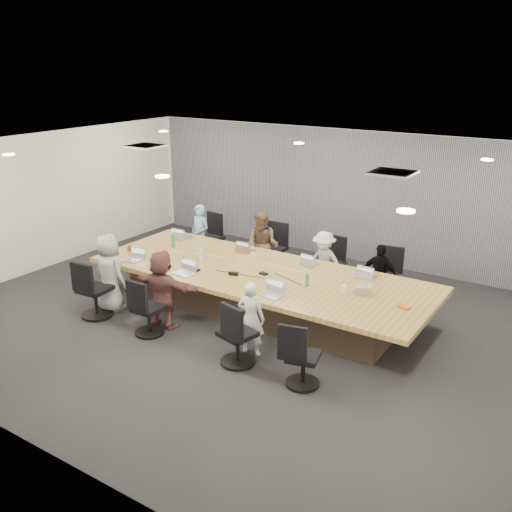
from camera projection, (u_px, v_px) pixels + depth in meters
The scene contains 40 objects.
floor at pixel (243, 321), 9.61m from camera, with size 10.00×8.00×0.00m, color #252527.
ceiling at pixel (242, 155), 8.69m from camera, with size 10.00×8.00×0.00m, color white.
wall_back at pixel (347, 195), 12.32m from camera, with size 10.00×2.80×0.00m, color silver.
wall_front at pixel (28, 340), 5.99m from camera, with size 10.00×2.80×0.00m, color silver.
wall_left at pixel (42, 202), 11.73m from camera, with size 8.00×2.80×0.00m, color silver.
curtain at pixel (345, 196), 12.26m from camera, with size 9.80×0.04×2.80m, color gray.
conference_table at pixel (259, 290), 9.88m from camera, with size 6.00×2.20×0.74m.
chair_0 at pixel (210, 242), 12.44m from camera, with size 0.56×0.56×0.82m, color black, non-canonical shape.
chair_1 at pixel (272, 253), 11.62m from camera, with size 0.59×0.59×0.88m, color black, non-canonical shape.
chair_2 at pixel (331, 268), 10.95m from camera, with size 0.51×0.51×0.76m, color black, non-canonical shape.
chair_3 at pixel (385, 280), 10.39m from camera, with size 0.49×0.49×0.73m, color black, non-canonical shape.
chair_4 at pixel (95, 294), 9.67m from camera, with size 0.57×0.57×0.84m, color black, non-canonical shape.
chair_5 at pixel (149, 313), 9.06m from camera, with size 0.50×0.50×0.74m, color black, non-canonical shape.
chair_6 at pixel (238, 339), 8.16m from camera, with size 0.54×0.54×0.80m, color black, non-canonical shape.
chair_7 at pixel (303, 361), 7.62m from camera, with size 0.49×0.49×0.72m, color black, non-canonical shape.
person_0 at pixel (200, 235), 12.08m from camera, with size 0.47×0.31×1.30m, color #88B5D3.
laptop_0 at pixel (183, 237), 11.61m from camera, with size 0.33×0.23×0.02m, color #B2B2B7.
person_1 at pixel (263, 246), 11.26m from camera, with size 0.67×0.52×1.38m, color brown.
laptop_1 at pixel (247, 251), 10.80m from camera, with size 0.29×0.20×0.02m, color #8C6647.
person_2 at pixel (323, 263), 10.60m from camera, with size 0.78×0.45×1.20m, color #B7C8B9.
laptop_2 at pixel (310, 264), 10.11m from camera, with size 0.28×0.19×0.02m, color #B2B2B7.
person_3 at pixel (379, 275), 10.04m from camera, with size 0.68×0.28×1.15m, color black.
laptop_3 at pixel (367, 276), 9.55m from camera, with size 0.31×0.21×0.02m, color #B2B2B7.
person_4 at pixel (109, 273), 9.86m from camera, with size 0.67×0.44×1.38m, color #A5A5A5.
laptop_4 at pixel (132, 260), 10.27m from camera, with size 0.31×0.21×0.02m, color #B2B2B7.
person_5 at pixel (162, 289), 9.24m from camera, with size 1.22×0.39×1.31m, color brown.
laptop_5 at pixel (184, 274), 9.65m from camera, with size 0.36×0.25×0.02m, color #B2B2B7.
person_6 at pixel (251, 319), 8.38m from camera, with size 0.42×0.28×1.15m, color silver.
laptop_6 at pixel (271, 295), 8.76m from camera, with size 0.34×0.24×0.02m, color #B2B2B7.
bottle_green_left at pixel (173, 241), 10.98m from camera, with size 0.07×0.07×0.25m, color #368142.
bottle_green_right at pixel (307, 280), 9.09m from camera, with size 0.06×0.06×0.22m, color #368142.
bottle_clear at pixel (201, 254), 10.25m from camera, with size 0.07×0.07×0.24m, color silver.
cup_white_far at pixel (253, 255), 10.42m from camera, with size 0.08×0.08×0.10m, color white.
cup_white_near at pixel (344, 289), 8.90m from camera, with size 0.08×0.08×0.10m, color white.
mug_brown at pixel (130, 248), 10.79m from camera, with size 0.09×0.09×0.11m, color brown.
mic_left at pixel (195, 270), 9.81m from camera, with size 0.15×0.10×0.03m, color black.
mic_right at pixel (263, 274), 9.63m from camera, with size 0.14×0.09×0.03m, color black.
stapler at pixel (233, 274), 9.58m from camera, with size 0.16×0.04×0.06m, color black.
canvas_bag at pixel (363, 290), 8.80m from camera, with size 0.25×0.15×0.13m, color tan.
snack_packet at pixel (404, 307), 8.34m from camera, with size 0.18×0.12×0.04m, color orange.
Camera 1 is at (4.94, -7.19, 4.20)m, focal length 40.00 mm.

